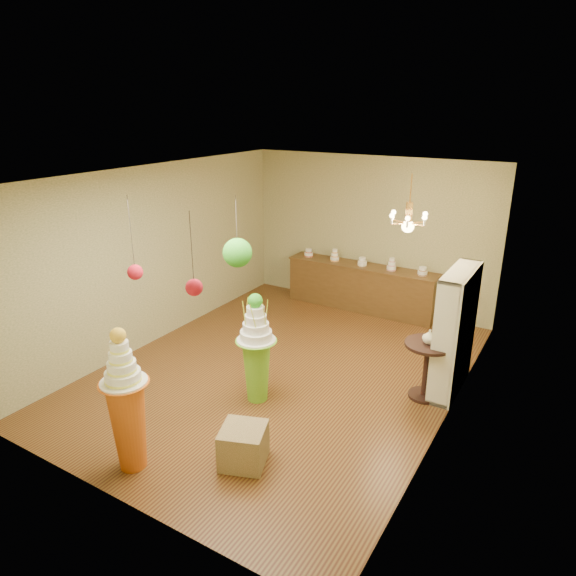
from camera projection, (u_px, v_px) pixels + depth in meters
The scene contains 17 objects.
floor at pixel (283, 370), 7.98m from camera, with size 6.50×6.50×0.00m, color #5A3618.
ceiling at pixel (283, 175), 6.96m from camera, with size 6.50×6.50×0.00m, color white.
wall_back at pixel (369, 233), 10.09m from camera, with size 5.00×0.04×3.00m, color tan.
wall_front at pixel (104, 374), 4.85m from camera, with size 5.00×0.04×3.00m, color tan.
wall_left at pixel (157, 255), 8.68m from camera, with size 0.04×6.50×3.00m, color tan.
wall_right at pixel (457, 313), 6.26m from camera, with size 0.04×6.50×3.00m, color tan.
pedestal_green at pixel (257, 356), 6.99m from camera, with size 0.59×0.59×1.58m.
pedestal_orange at pixel (128, 413), 5.65m from camera, with size 0.62×0.62×1.73m.
burlap_riser at pixel (243, 446), 5.87m from camera, with size 0.50×0.50×0.45m, color #90794F.
sideboard at pixel (361, 286), 10.22m from camera, with size 3.04×0.54×1.16m.
shelving_unit at pixel (455, 331), 7.19m from camera, with size 0.33×1.20×1.80m.
round_table at pixel (427, 363), 7.08m from camera, with size 0.80×0.80×0.84m.
vase at pixel (430, 337), 6.95m from camera, with size 0.19×0.19×0.20m, color #EFEACE.
pom_red_left at pixel (135, 272), 5.74m from camera, with size 0.17×0.17×0.95m.
pom_green_mid at pixel (237, 253), 5.66m from camera, with size 0.33×0.33×0.80m.
pom_red_right at pixel (194, 287), 4.89m from camera, with size 0.17×0.17×0.82m.
chandelier at pixel (408, 223), 7.34m from camera, with size 0.73×0.73×0.85m.
Camera 1 is at (3.70, -6.03, 3.92)m, focal length 32.00 mm.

